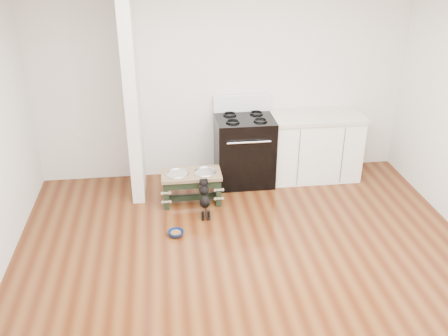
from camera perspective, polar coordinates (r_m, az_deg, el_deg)
ground at (r=5.10m, az=3.45°, el=-12.70°), size 5.00×5.00×0.00m
room_shell at (r=4.28m, az=4.03°, el=4.46°), size 5.00×5.00×5.00m
partition_wall at (r=6.29m, az=-10.50°, el=8.57°), size 0.15×0.80×2.70m
oven_range at (r=6.72m, az=2.32°, el=2.21°), size 0.76×0.69×1.14m
cabinet_run at (r=6.97m, az=10.27°, el=2.46°), size 1.24×0.64×0.91m
dog_feeder at (r=6.27m, az=-3.74°, el=-1.56°), size 0.74×0.40×0.42m
puppy at (r=6.00m, az=-2.24°, el=-3.35°), size 0.13×0.38×0.45m
floor_bowl at (r=5.75m, az=-5.52°, el=-7.44°), size 0.22×0.22×0.06m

